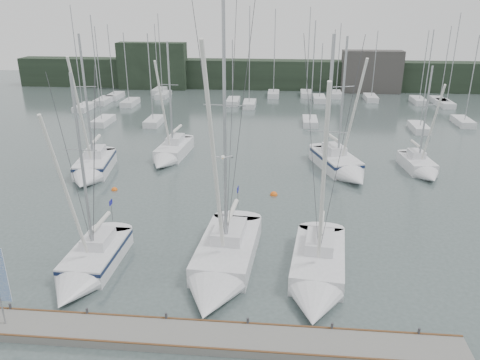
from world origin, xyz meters
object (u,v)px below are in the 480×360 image
at_px(sailboat_near_right, 317,278).
at_px(sailboat_mid_a, 91,169).
at_px(sailboat_near_center, 221,269).
at_px(sailboat_mid_e, 422,168).
at_px(buoy_c, 114,190).
at_px(sailboat_mid_d, 342,167).
at_px(sailboat_mid_b, 170,154).
at_px(sailboat_near_left, 87,268).
at_px(dock_banner, 0,279).
at_px(buoy_b, 274,195).

height_order(sailboat_near_right, sailboat_mid_a, sailboat_near_right).
xyz_separation_m(sailboat_near_center, sailboat_mid_e, (16.06, 18.81, -0.06)).
relative_size(sailboat_near_right, buoy_c, 28.35).
bearing_deg(sailboat_mid_d, sailboat_near_center, -133.75).
bearing_deg(buoy_c, sailboat_mid_b, 71.38).
bearing_deg(sailboat_mid_b, sailboat_near_left, -85.03).
height_order(sailboat_near_center, buoy_c, sailboat_near_center).
xyz_separation_m(sailboat_mid_b, dock_banner, (-1.61, -26.09, 2.35)).
bearing_deg(dock_banner, sailboat_mid_d, 56.10).
xyz_separation_m(sailboat_mid_a, buoy_b, (16.50, -2.78, -0.67)).
relative_size(sailboat_mid_a, buoy_b, 21.34).
xyz_separation_m(sailboat_mid_b, buoy_b, (10.60, -8.05, -0.57)).
xyz_separation_m(sailboat_near_left, sailboat_near_center, (7.67, 0.60, 0.03)).
distance_m(sailboat_mid_d, buoy_b, 8.40).
relative_size(sailboat_mid_e, dock_banner, 2.43).
bearing_deg(buoy_c, sailboat_near_center, -49.14).
relative_size(sailboat_near_right, buoy_b, 23.33).
height_order(sailboat_mid_b, dock_banner, sailboat_mid_b).
relative_size(sailboat_mid_a, sailboat_mid_b, 1.09).
relative_size(sailboat_near_right, sailboat_mid_e, 1.39).
distance_m(sailboat_near_center, sailboat_mid_d, 20.26).
bearing_deg(sailboat_near_right, sailboat_mid_e, 67.23).
distance_m(sailboat_near_right, buoy_b, 13.17).
bearing_deg(sailboat_near_center, sailboat_near_left, -171.67).
relative_size(sailboat_near_left, buoy_c, 24.34).
height_order(sailboat_near_right, dock_banner, sailboat_near_right).
height_order(sailboat_near_left, sailboat_near_right, sailboat_near_right).
bearing_deg(sailboat_mid_a, buoy_c, -51.74).
xyz_separation_m(sailboat_near_right, dock_banner, (-14.93, -5.17, 2.37)).
bearing_deg(dock_banner, sailboat_mid_b, 90.22).
bearing_deg(sailboat_mid_b, sailboat_mid_a, -133.85).
distance_m(sailboat_near_center, buoy_b, 12.82).
distance_m(sailboat_near_left, buoy_b, 16.74).
height_order(sailboat_near_center, sailboat_mid_e, sailboat_near_center).
xyz_separation_m(sailboat_near_left, sailboat_mid_a, (-6.11, 15.90, 0.13)).
height_order(sailboat_near_left, sailboat_mid_e, sailboat_near_left).
distance_m(sailboat_near_center, sailboat_mid_b, 22.03).
distance_m(sailboat_near_right, buoy_c, 20.50).
distance_m(sailboat_mid_e, buoy_b, 14.76).
xyz_separation_m(sailboat_near_left, sailboat_near_right, (13.11, 0.24, 0.01)).
distance_m(sailboat_mid_b, dock_banner, 26.25).
bearing_deg(sailboat_mid_d, sailboat_mid_b, 154.13).
relative_size(buoy_c, dock_banner, 0.12).
xyz_separation_m(sailboat_mid_b, buoy_c, (-2.78, -8.25, -0.57)).
height_order(sailboat_near_left, sailboat_mid_d, sailboat_mid_d).
bearing_deg(sailboat_mid_b, sailboat_mid_e, 0.18).
height_order(sailboat_mid_d, buoy_c, sailboat_mid_d).
distance_m(sailboat_near_center, buoy_c, 16.31).
bearing_deg(sailboat_near_center, buoy_b, 81.64).
xyz_separation_m(sailboat_near_center, sailboat_mid_a, (-13.78, 15.30, 0.10)).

